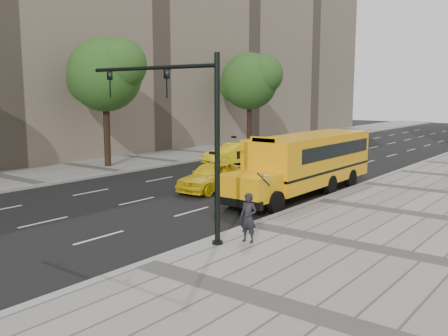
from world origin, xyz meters
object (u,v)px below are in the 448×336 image
Objects in this scene: pedestrian at (248,218)px; traffic_signal at (185,124)px; tree_b at (106,74)px; tree_c at (250,81)px; taxi_near at (213,176)px; taxi_far at (234,154)px; school_bus at (308,159)px.

pedestrian is 3.83m from traffic_signal.
tree_c is at bearing 89.98° from tree_b.
pedestrian is at bearing 20.80° from traffic_signal.
tree_c is 31.48m from pedestrian.
taxi_near is (10.61, -1.76, -5.62)m from tree_b.
tree_b reaches higher than taxi_far.
school_bus is 1.81× the size of traffic_signal.
tree_c is at bearing 134.13° from taxi_far.
tree_b is at bearing -90.02° from tree_c.
school_bus is at bearing 101.88° from pedestrian.
tree_b is at bearing 167.51° from taxi_near.
tree_b reaches higher than traffic_signal.
tree_c is at bearing 119.96° from pedestrian.
tree_b is 1.94× the size of taxi_near.
taxi_far is 19.16m from traffic_signal.
taxi_near is 9.83m from pedestrian.
traffic_signal is at bearing -43.47° from taxi_far.
tree_c is 1.94× the size of taxi_near.
tree_b is 0.77× the size of school_bus.
traffic_signal is at bearing -59.34° from tree_c.
taxi_far is at bearing -60.82° from tree_c.
taxi_far is 19.42m from pedestrian.
traffic_signal reaches higher than taxi_far.
tree_b is 18.34m from traffic_signal.
school_bus is at bearing 93.91° from traffic_signal.
tree_b is at bearing -115.48° from taxi_far.
school_bus is at bearing 2.86° from tree_b.
pedestrian is (11.98, -15.28, 0.22)m from taxi_far.
traffic_signal is at bearing -59.89° from taxi_near.
tree_c reaches higher than traffic_signal.
school_bus reaches higher than taxi_far.
school_bus is 10.40m from traffic_signal.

